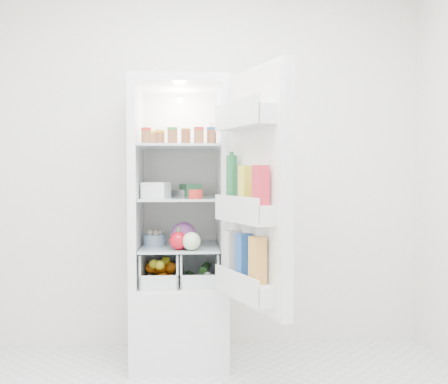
{
  "coord_description": "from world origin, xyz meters",
  "views": [
    {
      "loc": [
        -0.13,
        -2.01,
        1.2
      ],
      "look_at": [
        0.07,
        0.95,
        1.1
      ],
      "focal_mm": 40.0,
      "sensor_mm": 36.0,
      "label": 1
    }
  ],
  "objects": [
    {
      "name": "foil_tray",
      "position": [
        -0.22,
        1.37,
        1.08
      ],
      "size": [
        0.21,
        0.18,
        0.04
      ],
      "primitive_type": "cube",
      "rotation": [
        0.0,
        0.0,
        -0.28
      ],
      "color": "#B8B8BC",
      "rests_on": "shelf_mid"
    },
    {
      "name": "bell_pepper",
      "position": [
        -0.21,
        1.0,
        0.8
      ],
      "size": [
        0.11,
        0.11,
        0.11
      ],
      "primitive_type": "sphere",
      "color": "red",
      "rests_on": "shelf_low"
    },
    {
      "name": "citrus_pile",
      "position": [
        -0.32,
        1.16,
        0.58
      ],
      "size": [
        0.2,
        0.31,
        0.16
      ],
      "color": "#DC570B",
      "rests_on": "refrigerator"
    },
    {
      "name": "condiment_jars",
      "position": [
        -0.22,
        1.1,
        1.43
      ],
      "size": [
        0.46,
        0.32,
        0.08
      ],
      "color": "#B21919",
      "rests_on": "shelf_top"
    },
    {
      "name": "crisper_right",
      "position": [
        -0.08,
        1.19,
        0.61
      ],
      "size": [
        0.23,
        0.46,
        0.22
      ],
      "primitive_type": null,
      "color": "silver",
      "rests_on": "refrigerator"
    },
    {
      "name": "mushroom_bowl",
      "position": [
        -0.36,
        1.24,
        0.78
      ],
      "size": [
        0.19,
        0.19,
        0.07
      ],
      "primitive_type": "cylinder",
      "rotation": [
        0.0,
        0.0,
        -0.38
      ],
      "color": "#93B8DB",
      "rests_on": "shelf_low"
    },
    {
      "name": "room_walls",
      "position": [
        0.0,
        0.0,
        1.59
      ],
      "size": [
        3.02,
        3.02,
        2.61
      ],
      "color": "white",
      "rests_on": "ground"
    },
    {
      "name": "salad_bag",
      "position": [
        -0.13,
        0.97,
        0.8
      ],
      "size": [
        0.11,
        0.11,
        0.11
      ],
      "primitive_type": "sphere",
      "color": "#BCE2A9",
      "rests_on": "shelf_low"
    },
    {
      "name": "veg_pile",
      "position": [
        -0.07,
        1.18,
        0.56
      ],
      "size": [
        0.16,
        0.3,
        0.1
      ],
      "color": "#234918",
      "rests_on": "refrigerator"
    },
    {
      "name": "refrigerator",
      "position": [
        -0.2,
        1.25,
        0.67
      ],
      "size": [
        0.6,
        0.6,
        1.8
      ],
      "color": "white",
      "rests_on": "ground"
    },
    {
      "name": "crisper_left",
      "position": [
        -0.32,
        1.19,
        0.61
      ],
      "size": [
        0.23,
        0.46,
        0.22
      ],
      "primitive_type": null,
      "color": "silver",
      "rests_on": "refrigerator"
    },
    {
      "name": "shelf_mid",
      "position": [
        -0.2,
        1.19,
        1.05
      ],
      "size": [
        0.49,
        0.53,
        0.02
      ],
      "primitive_type": "cube",
      "color": "#A6BDC3",
      "rests_on": "refrigerator"
    },
    {
      "name": "tub_white",
      "position": [
        -0.35,
        1.14,
        1.11
      ],
      "size": [
        0.18,
        0.18,
        0.1
      ],
      "primitive_type": "cube",
      "rotation": [
        0.0,
        0.0,
        -0.25
      ],
      "color": "white",
      "rests_on": "shelf_mid"
    },
    {
      "name": "squeeze_bottle",
      "position": [
        -0.0,
        1.27,
        1.47
      ],
      "size": [
        0.05,
        0.05,
        0.16
      ],
      "primitive_type": "cylinder",
      "rotation": [
        0.0,
        0.0,
        -0.17
      ],
      "color": "white",
      "rests_on": "shelf_top"
    },
    {
      "name": "shelf_top",
      "position": [
        -0.2,
        1.19,
        1.38
      ],
      "size": [
        0.49,
        0.53,
        0.02
      ],
      "primitive_type": "cube",
      "color": "#A6BDC3",
      "rests_on": "refrigerator"
    },
    {
      "name": "tin_red",
      "position": [
        -0.1,
        0.96,
        1.09
      ],
      "size": [
        0.1,
        0.1,
        0.06
      ],
      "primitive_type": "cylinder",
      "rotation": [
        0.0,
        0.0,
        -0.24
      ],
      "color": "red",
      "rests_on": "shelf_mid"
    },
    {
      "name": "tub_green",
      "position": [
        -0.13,
        1.33,
        1.1
      ],
      "size": [
        0.15,
        0.17,
        0.08
      ],
      "primitive_type": "cube",
      "rotation": [
        0.0,
        0.0,
        0.35
      ],
      "color": "#3C8451",
      "rests_on": "shelf_mid"
    },
    {
      "name": "shelf_low",
      "position": [
        -0.2,
        1.19,
        0.74
      ],
      "size": [
        0.49,
        0.53,
        0.01
      ],
      "primitive_type": "cube",
      "color": "#A6BDC3",
      "rests_on": "refrigerator"
    },
    {
      "name": "red_cabbage",
      "position": [
        -0.18,
        1.1,
        0.83
      ],
      "size": [
        0.16,
        0.16,
        0.16
      ],
      "primitive_type": "sphere",
      "color": "#602162",
      "rests_on": "shelf_low"
    },
    {
      "name": "fridge_door",
      "position": [
        0.21,
        0.63,
        1.09
      ],
      "size": [
        0.36,
        0.58,
        1.3
      ],
      "rotation": [
        0.0,
        0.0,
        1.94
      ],
      "color": "white",
      "rests_on": "refrigerator"
    }
  ]
}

